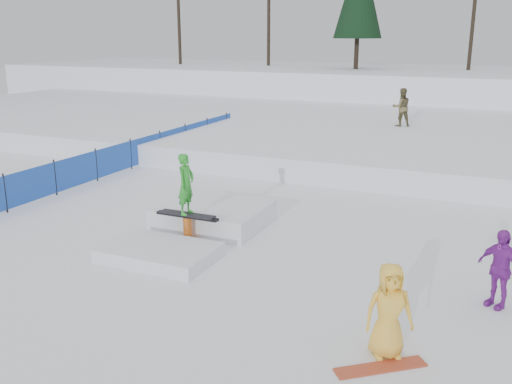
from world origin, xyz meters
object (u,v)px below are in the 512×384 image
at_px(walker_olive, 401,107).
at_px(jib_rail_feature, 200,222).
at_px(spectator_yellow, 389,311).
at_px(safety_fence, 131,154).
at_px(spectator_purple, 499,268).

height_order(walker_olive, jib_rail_feature, walker_olive).
relative_size(walker_olive, spectator_yellow, 1.10).
distance_m(safety_fence, spectator_yellow, 14.01).
height_order(spectator_yellow, jib_rail_feature, jib_rail_feature).
bearing_deg(jib_rail_feature, spectator_purple, -9.87).
relative_size(spectator_purple, spectator_yellow, 0.97).
relative_size(walker_olive, jib_rail_feature, 0.38).
relative_size(safety_fence, spectator_purple, 10.95).
xyz_separation_m(safety_fence, walker_olive, (7.97, 8.80, 1.08)).
bearing_deg(walker_olive, safety_fence, 20.16).
bearing_deg(jib_rail_feature, safety_fence, 138.43).
height_order(walker_olive, spectator_yellow, walker_olive).
distance_m(safety_fence, jib_rail_feature, 7.62).
xyz_separation_m(safety_fence, spectator_yellow, (11.00, -8.67, 0.20)).
distance_m(safety_fence, walker_olive, 11.92).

